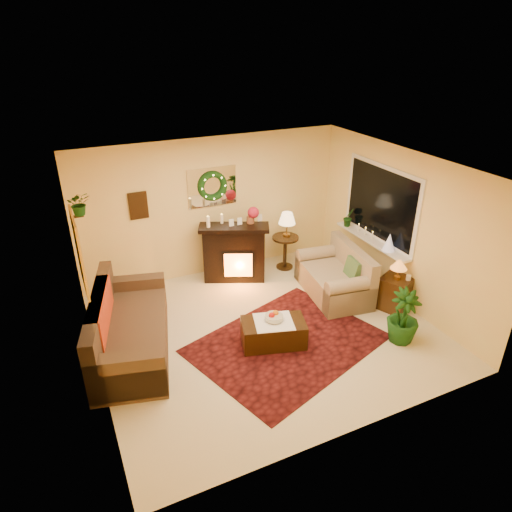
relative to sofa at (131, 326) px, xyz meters
name	(u,v)px	position (x,y,z in m)	size (l,w,h in m)	color
floor	(265,330)	(1.98, -0.38, -0.43)	(5.00, 5.00, 0.00)	beige
ceiling	(267,169)	(1.98, -0.38, 2.17)	(5.00, 5.00, 0.00)	white
wall_back	(213,207)	(1.98, 1.87, 0.87)	(5.00, 5.00, 0.00)	#EFD88C
wall_front	(360,343)	(1.98, -2.63, 0.87)	(5.00, 5.00, 0.00)	#EFD88C
wall_left	(86,295)	(-0.52, -0.38, 0.87)	(4.50, 4.50, 0.00)	#EFD88C
wall_right	(401,228)	(4.48, -0.38, 0.87)	(4.50, 4.50, 0.00)	#EFD88C
area_rug	(287,343)	(2.12, -0.83, -0.42)	(2.67, 2.00, 0.01)	#400309
sofa	(131,326)	(0.00, 0.00, 0.00)	(0.98, 2.23, 0.96)	brown
red_throw	(123,320)	(-0.09, 0.16, 0.03)	(0.79, 1.29, 0.02)	#AD3010
fireplace	(234,253)	(2.17, 1.36, 0.12)	(1.12, 0.35, 1.03)	black
poinsettia	(253,213)	(2.54, 1.31, 0.87)	(0.21, 0.21, 0.21)	#B21A33
mantel_candle_a	(208,222)	(1.69, 1.33, 0.83)	(0.07, 0.07, 0.20)	silver
mantel_candle_b	(222,219)	(1.96, 1.36, 0.83)	(0.05, 0.05, 0.16)	white
mantel_mirror	(212,187)	(1.98, 1.85, 1.27)	(0.92, 0.02, 0.72)	white
wreath	(213,186)	(1.98, 1.81, 1.29)	(0.55, 0.55, 0.11)	#194719
wall_art	(138,206)	(0.63, 1.85, 1.12)	(0.32, 0.03, 0.48)	#381E11
gold_mirror	(79,252)	(-0.50, -0.08, 1.32)	(0.03, 0.84, 1.00)	gold
hanging_plant	(81,214)	(-0.36, 0.67, 1.54)	(0.33, 0.28, 0.36)	#194719
loveseat	(334,273)	(3.55, 0.11, -0.01)	(0.87, 1.51, 0.87)	#938161
window_frame	(381,204)	(4.46, 0.17, 1.12)	(0.03, 1.86, 1.36)	white
window_glass	(380,204)	(4.45, 0.17, 1.12)	(0.02, 1.70, 1.22)	black
window_sill	(372,240)	(4.36, 0.17, 0.44)	(0.22, 1.86, 0.04)	white
mini_tree	(389,242)	(4.33, -0.31, 0.61)	(0.21, 0.21, 0.31)	silver
sill_plant	(349,216)	(4.33, 0.87, 0.66)	(0.26, 0.21, 0.47)	#184F20
side_table_round	(285,253)	(3.25, 1.36, -0.10)	(0.51, 0.51, 0.67)	black
lamp_cream	(287,226)	(3.28, 1.38, 0.45)	(0.33, 0.33, 0.50)	#FFD189
end_table_square	(395,294)	(4.24, -0.71, -0.16)	(0.47, 0.47, 0.57)	#452616
lamp_tiffany	(398,270)	(4.21, -0.73, 0.32)	(0.28, 0.28, 0.40)	yellow
coffee_table	(273,332)	(1.93, -0.74, -0.22)	(0.94, 0.51, 0.39)	black
fruit_bowl	(274,317)	(1.96, -0.70, 0.02)	(0.27, 0.27, 0.06)	beige
floor_palm	(404,315)	(3.72, -1.47, 0.02)	(1.43, 1.43, 2.55)	#244920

